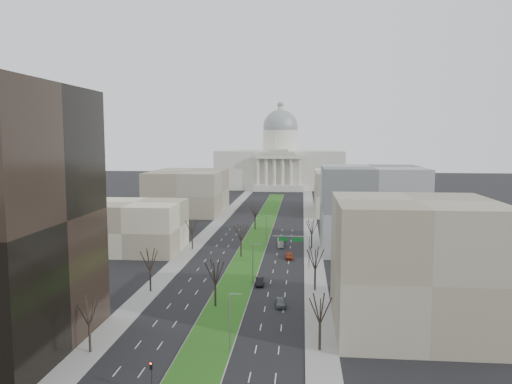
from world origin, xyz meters
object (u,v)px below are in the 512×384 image
Objects in this scene: car_grey_near at (280,302)px; car_grey_far at (282,239)px; car_black at (260,281)px; box_van at (281,243)px; car_red at (289,256)px.

car_grey_far is (-2.33, 61.19, -0.09)m from car_grey_near.
car_grey_near is at bearing -73.76° from car_black.
car_grey_near is 0.64× the size of box_van.
car_black is 39.90m from box_van.
car_black is 47.71m from car_grey_far.
car_black is at bearing -97.44° from box_van.
car_grey_near is 61.24m from car_grey_far.
box_van is (-2.29, 53.36, 0.22)m from car_grey_near.
car_black is 25.18m from car_red.
car_red is at bearing 81.59° from car_grey_near.
car_grey_far is 7.84m from box_van.
car_black is 0.68× the size of box_van.
car_grey_near is 0.92× the size of car_grey_far.
box_van is (2.85, 39.79, 0.20)m from car_black.
car_red is 0.69× the size of box_van.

